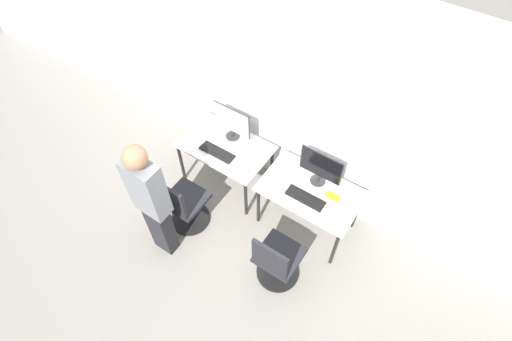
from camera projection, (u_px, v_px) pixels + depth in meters
ground_plane at (250, 220)px, 4.91m from camera, size 20.00×20.00×0.00m
wall_back at (291, 97)px, 4.20m from camera, size 12.00×0.05×2.80m
desk_left at (225, 150)px, 4.78m from camera, size 1.09×0.67×0.70m
monitor_left at (232, 122)px, 4.61m from camera, size 0.49×0.17×0.45m
keyboard_left at (217, 152)px, 4.64m from camera, size 0.44×0.14×0.02m
mouse_left at (238, 163)px, 4.53m from camera, size 0.06×0.09×0.03m
office_chair_left at (183, 206)px, 4.59m from camera, size 0.48×0.48×0.91m
person_left at (151, 200)px, 3.94m from camera, size 0.36×0.23×1.74m
desk_right at (310, 194)px, 4.39m from camera, size 1.09×0.67×0.70m
monitor_right at (321, 167)px, 4.21m from camera, size 0.49×0.17×0.45m
keyboard_right at (305, 198)px, 4.25m from camera, size 0.44×0.14×0.02m
mouse_right at (330, 208)px, 4.17m from camera, size 0.06×0.09×0.03m
office_chair_right at (276, 262)px, 4.17m from camera, size 0.48×0.48×0.91m
placard_right at (333, 196)px, 4.23m from camera, size 0.16×0.03×0.08m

